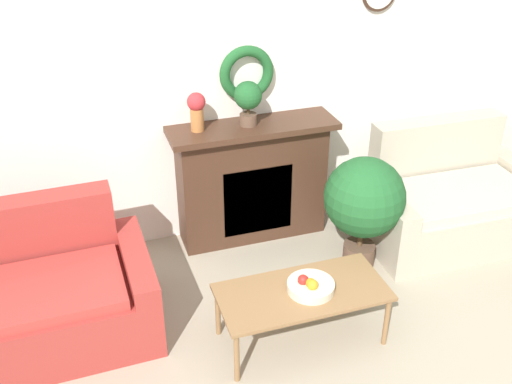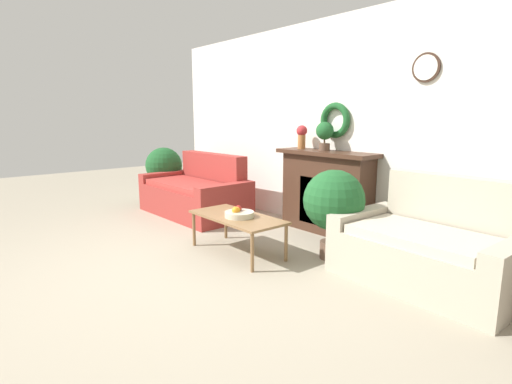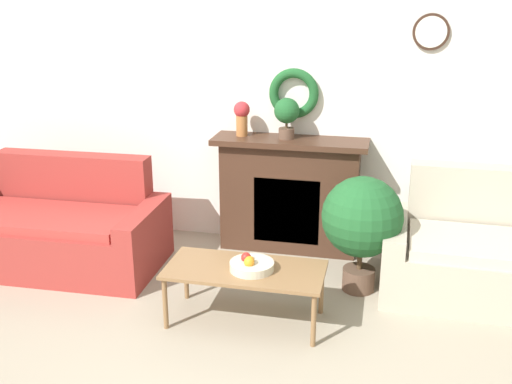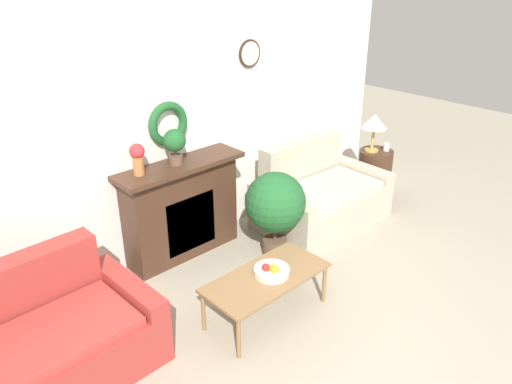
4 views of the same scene
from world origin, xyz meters
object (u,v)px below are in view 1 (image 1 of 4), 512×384
at_px(couch_left, 18,302).
at_px(potted_plant_on_mantel, 248,99).
at_px(loveseat_right, 449,200).
at_px(potted_plant_floor_by_loveseat, 364,200).
at_px(fireplace, 252,181).
at_px(vase_on_mantel_left, 197,109).
at_px(coffee_table, 302,295).
at_px(fruit_bowl, 310,286).

relative_size(couch_left, potted_plant_on_mantel, 4.98).
distance_m(loveseat_right, potted_plant_floor_by_loveseat, 1.01).
bearing_deg(loveseat_right, fireplace, 164.60).
distance_m(fireplace, couch_left, 2.06).
distance_m(fireplace, loveseat_right, 1.73).
bearing_deg(potted_plant_on_mantel, vase_on_mantel_left, 177.20).
distance_m(fireplace, potted_plant_on_mantel, 0.74).
bearing_deg(loveseat_right, couch_left, -174.29).
relative_size(couch_left, potted_plant_floor_by_loveseat, 1.90).
distance_m(coffee_table, potted_plant_on_mantel, 1.62).
xyz_separation_m(fireplace, potted_plant_floor_by_loveseat, (0.69, -0.70, 0.07)).
relative_size(fireplace, fruit_bowl, 4.36).
height_order(fireplace, potted_plant_floor_by_loveseat, fireplace).
bearing_deg(potted_plant_floor_by_loveseat, couch_left, -178.74).
bearing_deg(fireplace, vase_on_mantel_left, 179.29).
xyz_separation_m(coffee_table, potted_plant_floor_by_loveseat, (0.78, 0.66, 0.22)).
xyz_separation_m(loveseat_right, coffee_table, (-1.73, -0.86, 0.07)).
relative_size(couch_left, coffee_table, 1.58).
relative_size(couch_left, loveseat_right, 1.14).
distance_m(vase_on_mantel_left, potted_plant_floor_by_loveseat, 1.48).
distance_m(coffee_table, vase_on_mantel_left, 1.65).
bearing_deg(coffee_table, vase_on_mantel_left, 104.53).
height_order(fireplace, potted_plant_on_mantel, potted_plant_on_mantel).
relative_size(potted_plant_on_mantel, potted_plant_floor_by_loveseat, 0.38).
bearing_deg(fruit_bowl, fireplace, 88.28).
bearing_deg(potted_plant_on_mantel, fruit_bowl, -90.24).
relative_size(fruit_bowl, vase_on_mantel_left, 1.02).
xyz_separation_m(coffee_table, potted_plant_on_mantel, (0.06, 1.35, 0.89)).
xyz_separation_m(fireplace, couch_left, (-1.90, -0.75, -0.22)).
bearing_deg(coffee_table, potted_plant_on_mantel, 87.66).
distance_m(couch_left, fruit_bowl, 1.97).
bearing_deg(loveseat_right, fruit_bowl, -150.95).
bearing_deg(potted_plant_floor_by_loveseat, fruit_bowl, -137.11).
relative_size(couch_left, vase_on_mantel_left, 5.80).
relative_size(coffee_table, vase_on_mantel_left, 3.66).
height_order(couch_left, potted_plant_on_mantel, potted_plant_on_mantel).
relative_size(loveseat_right, coffee_table, 1.38).
bearing_deg(fruit_bowl, vase_on_mantel_left, 106.30).
xyz_separation_m(couch_left, potted_plant_floor_by_loveseat, (2.59, 0.06, 0.29)).
height_order(coffee_table, fruit_bowl, fruit_bowl).
xyz_separation_m(couch_left, fruit_bowl, (1.86, -0.62, 0.14)).
height_order(couch_left, loveseat_right, loveseat_right).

